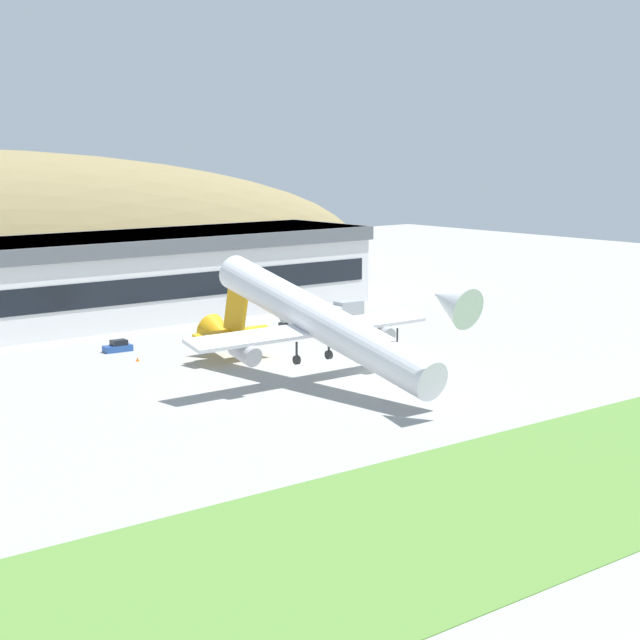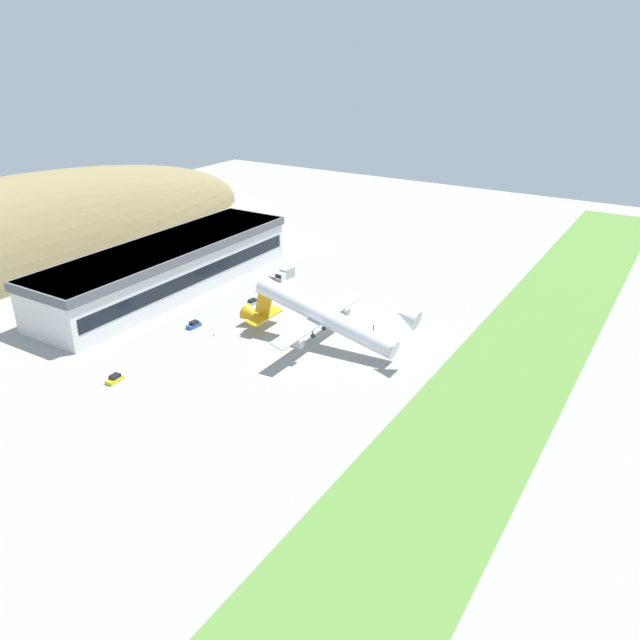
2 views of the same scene
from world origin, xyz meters
name	(u,v)px [view 1 (image 1 of 2)]	position (x,y,z in m)	size (l,w,h in m)	color
ground_plane	(376,372)	(0.00, 0.00, 0.00)	(355.51, 355.51, 0.00)	#9E9E99
terminal_building	(133,271)	(-2.49, 56.49, 7.79)	(85.62, 22.96, 13.79)	silver
cargo_airplane	(317,323)	(-9.82, -0.35, 7.40)	(34.63, 48.36, 15.14)	silver
service_car_0	(248,335)	(0.84, 28.85, 0.68)	(4.42, 1.99, 1.64)	#999EA3
service_car_1	(118,347)	(-18.72, 32.49, 0.67)	(4.04, 2.06, 1.63)	#264C99
fuel_truck	(297,317)	(13.07, 32.69, 1.55)	(6.26, 2.86, 3.28)	#333338
box_truck	(344,311)	(23.02, 32.90, 1.46)	(6.81, 3.08, 3.08)	silver
traffic_cone_0	(138,359)	(-19.96, 24.92, 0.28)	(0.52, 0.52, 0.58)	orange
traffic_cone_1	(339,329)	(15.85, 25.87, 0.28)	(0.52, 0.52, 0.58)	orange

